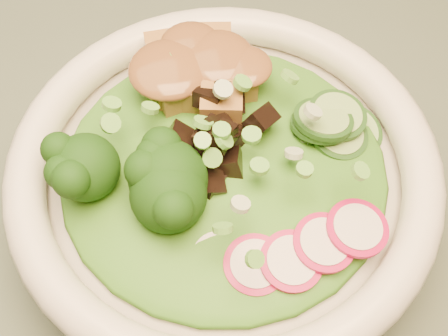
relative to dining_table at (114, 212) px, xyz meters
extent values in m
cube|color=#475547|center=(0.00, 0.00, 0.10)|extent=(1.20, 0.80, 0.03)
cylinder|color=silver|center=(0.09, -0.08, 0.14)|extent=(0.25, 0.25, 0.05)
torus|color=silver|center=(0.09, -0.08, 0.18)|extent=(0.28, 0.28, 0.03)
ellipsoid|color=#2D5E13|center=(0.09, -0.08, 0.18)|extent=(0.21, 0.21, 0.02)
ellipsoid|color=brown|center=(0.08, -0.01, 0.20)|extent=(0.07, 0.06, 0.02)
camera|label=1|loc=(0.07, -0.29, 0.51)|focal=50.00mm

